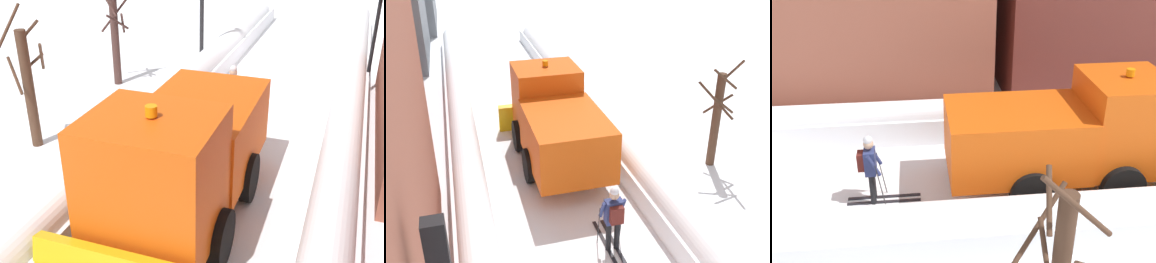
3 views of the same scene
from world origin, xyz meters
TOP-DOWN VIEW (x-y plane):
  - ground_plane at (0.00, 10.00)m, footprint 80.00×80.00m
  - snowbank_left at (-2.55, 10.00)m, footprint 1.10×36.00m
  - snowbank_right at (2.55, 10.00)m, footprint 1.10×36.00m
  - plow_truck at (0.43, 10.90)m, footprint 3.20×5.98m
  - skier at (0.68, 6.01)m, footprint 0.62×1.80m

SIDE VIEW (x-z plane):
  - ground_plane at x=0.00m, z-range 0.00..0.00m
  - snowbank_right at x=2.55m, z-range -0.05..1.06m
  - snowbank_left at x=-2.55m, z-range -0.04..1.22m
  - skier at x=0.68m, z-range 0.10..1.91m
  - plow_truck at x=0.43m, z-range -0.08..3.04m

